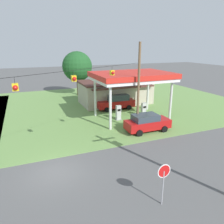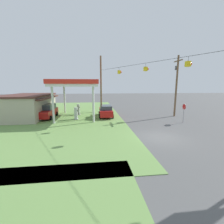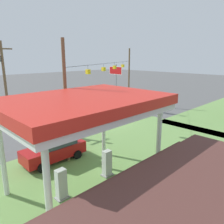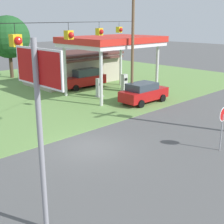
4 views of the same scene
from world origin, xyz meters
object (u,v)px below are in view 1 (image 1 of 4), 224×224
Objects in this scene: gas_station_store at (115,92)px; stop_sign_roadside at (164,176)px; car_at_pumps_rear at (116,102)px; fuel_pump_far at (144,110)px; tree_behind_station at (77,66)px; fuel_pump_near at (118,113)px; car_at_pumps_front at (147,123)px; gas_station_canopy at (132,77)px.

gas_station_store reaches higher than stop_sign_roadside.
car_at_pumps_rear is 19.10m from stop_sign_roadside.
stop_sign_roadside is (-6.33, -21.47, 0.08)m from gas_station_store.
gas_station_store is 22.38m from stop_sign_roadside.
car_at_pumps_rear is (-1.18, -3.09, -0.70)m from gas_station_store.
tree_behind_station is (-4.48, 15.28, 4.15)m from fuel_pump_far.
fuel_pump_far is at bearing -73.65° from tree_behind_station.
fuel_pump_far is 4.71m from car_at_pumps_rear.
car_at_pumps_rear is (-1.84, 4.33, 0.19)m from fuel_pump_far.
gas_station_store is at bearing -109.48° from car_at_pumps_rear.
fuel_pump_near is at bearing -110.44° from gas_station_store.
stop_sign_roadside is (-3.56, -14.05, 0.96)m from fuel_pump_near.
fuel_pump_near is 0.71× the size of stop_sign_roadside.
car_at_pumps_rear is (1.58, 4.33, 0.19)m from fuel_pump_near.
car_at_pumps_rear is at bearing 113.03° from fuel_pump_far.
tree_behind_station is (-3.83, 7.86, 3.26)m from gas_station_store.
fuel_pump_far is (0.66, -7.42, -0.89)m from gas_station_store.
car_at_pumps_rear is (0.29, 8.67, 0.10)m from car_at_pumps_front.
gas_station_canopy is at bearing -110.57° from stop_sign_roadside.
car_at_pumps_rear is 11.94m from tree_behind_station.
fuel_pump_far is 4.83m from car_at_pumps_front.
car_at_pumps_front is at bearing -116.55° from stop_sign_roadside.
gas_station_canopy reaches higher than stop_sign_roadside.
gas_station_canopy is 4.50m from fuel_pump_near.
car_at_pumps_front is at bearing -95.51° from gas_station_canopy.
stop_sign_roadside is at bearing -116.43° from fuel_pump_far.
gas_station_canopy is at bearing 0.05° from fuel_pump_near.
fuel_pump_far is (1.71, -0.00, -4.16)m from gas_station_canopy.
gas_station_store reaches higher than car_at_pumps_front.
stop_sign_roadside reaches higher than fuel_pump_near.
stop_sign_roadside is (-6.98, -14.05, 0.96)m from fuel_pump_far.
fuel_pump_near is at bearing 71.49° from car_at_pumps_rear.
fuel_pump_near is 1.00× the size of fuel_pump_far.
stop_sign_roadside is 0.33× the size of tree_behind_station.
car_at_pumps_rear reaches higher than fuel_pump_near.
tree_behind_station reaches higher than fuel_pump_far.
stop_sign_roadside is (-5.14, -18.38, 0.77)m from car_at_pumps_rear.
fuel_pump_far is 0.34× the size of car_at_pumps_rear.
fuel_pump_near is 15.87m from tree_behind_station.
stop_sign_roadside is at bearing 75.89° from car_at_pumps_rear.
car_at_pumps_front is (-1.47, -11.75, -0.80)m from gas_station_store.
tree_behind_station reaches higher than gas_station_canopy.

